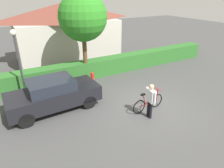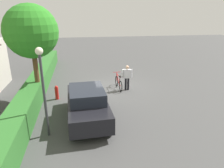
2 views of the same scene
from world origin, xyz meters
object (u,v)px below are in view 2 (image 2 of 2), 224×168
object	(u,v)px
parked_car_near	(87,104)
street_lamp	(42,80)
person_rider	(127,76)
fire_hydrant	(57,92)
bicycle	(119,83)
tree_kerbside	(31,32)

from	to	relation	value
parked_car_near	street_lamp	bearing A→B (deg)	122.42
street_lamp	person_rider	bearing A→B (deg)	-44.05
fire_hydrant	bicycle	bearing A→B (deg)	-73.86
person_rider	bicycle	bearing A→B (deg)	56.94
bicycle	tree_kerbside	bearing A→B (deg)	102.98
tree_kerbside	fire_hydrant	world-z (taller)	tree_kerbside
person_rider	street_lamp	size ratio (longest dim) A/B	0.45
street_lamp	fire_hydrant	distance (m)	4.17
parked_car_near	tree_kerbside	world-z (taller)	tree_kerbside
parked_car_near	bicycle	size ratio (longest dim) A/B	2.39
street_lamp	tree_kerbside	distance (m)	4.06
bicycle	fire_hydrant	distance (m)	3.96
fire_hydrant	parked_car_near	bearing A→B (deg)	-149.19
street_lamp	fire_hydrant	size ratio (longest dim) A/B	4.38
person_rider	street_lamp	world-z (taller)	street_lamp
bicycle	fire_hydrant	bearing A→B (deg)	106.14
person_rider	tree_kerbside	size ratio (longest dim) A/B	0.31
bicycle	fire_hydrant	xyz separation A→B (m)	(-1.10, 3.81, 0.03)
bicycle	street_lamp	world-z (taller)	street_lamp
bicycle	street_lamp	bearing A→B (deg)	141.20
person_rider	tree_kerbside	xyz separation A→B (m)	(-0.79, 5.25, 2.84)
parked_car_near	person_rider	xyz separation A→B (m)	(3.45, -2.70, 0.13)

